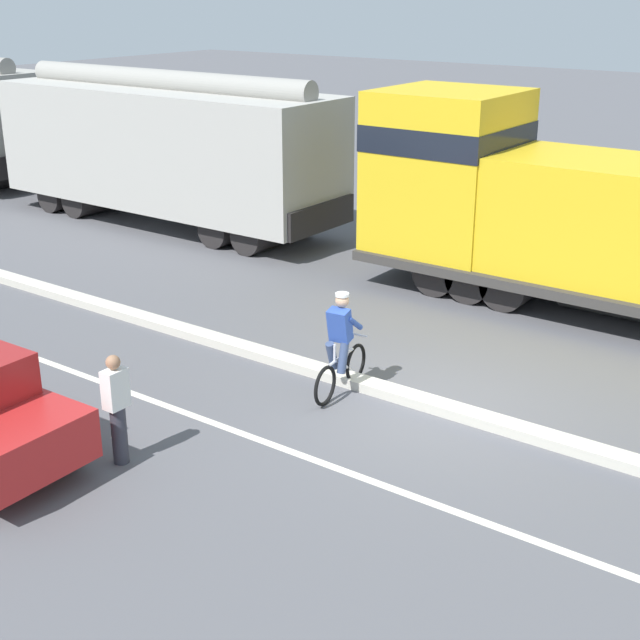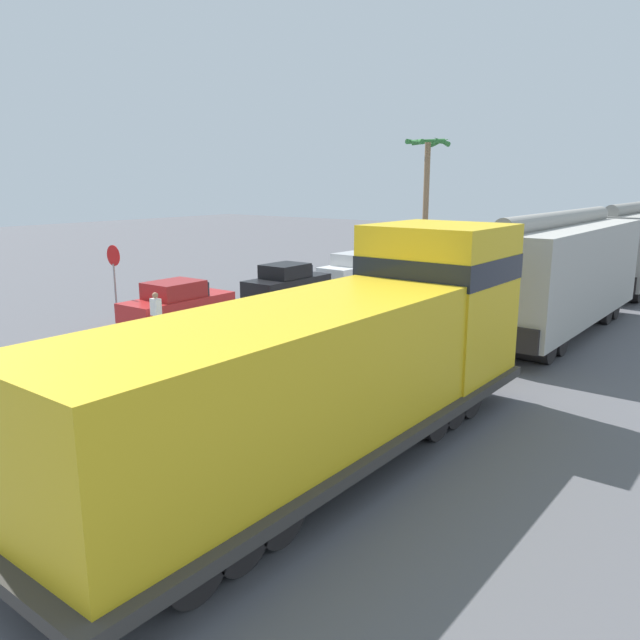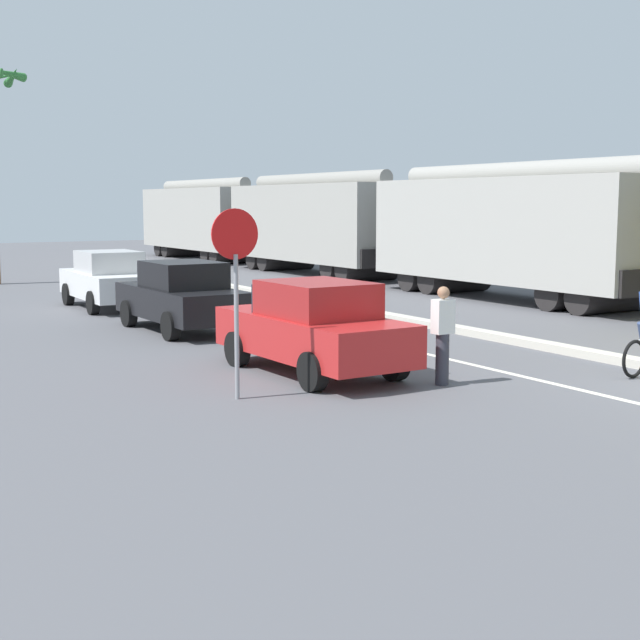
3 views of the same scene
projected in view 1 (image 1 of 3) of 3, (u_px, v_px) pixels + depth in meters
name	position (u px, v px, depth m)	size (l,w,h in m)	color
ground_plane	(431.00, 409.00, 14.03)	(120.00, 120.00, 0.00)	#56565B
median_curb	(162.00, 324.00, 17.31)	(0.36, 36.00, 0.16)	beige
lane_stripe	(62.00, 368.00, 15.53)	(0.14, 36.00, 0.01)	silver
locomotive	(604.00, 226.00, 17.59)	(3.10, 11.61, 4.20)	gold
hopper_car_lead	(166.00, 149.00, 24.20)	(2.90, 10.60, 4.18)	#AAA8A0
cyclist	(341.00, 347.00, 14.29)	(1.71, 0.50, 1.71)	black
pedestrian_by_cars	(117.00, 408.00, 12.16)	(0.34, 0.22, 1.62)	#33333D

